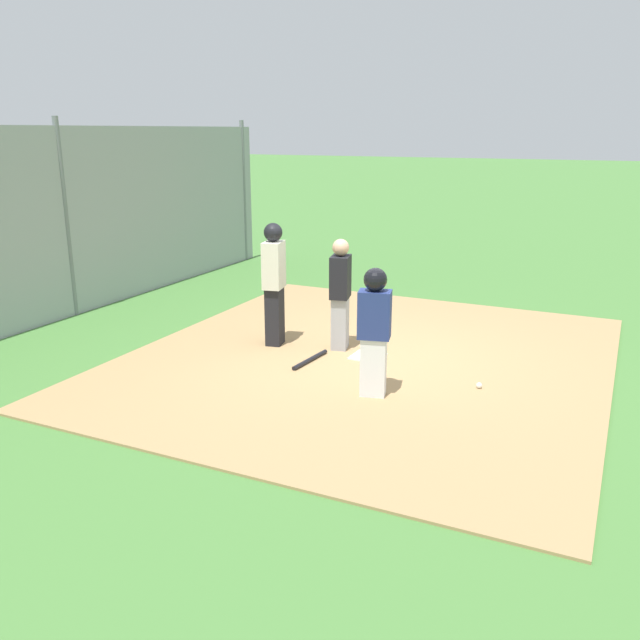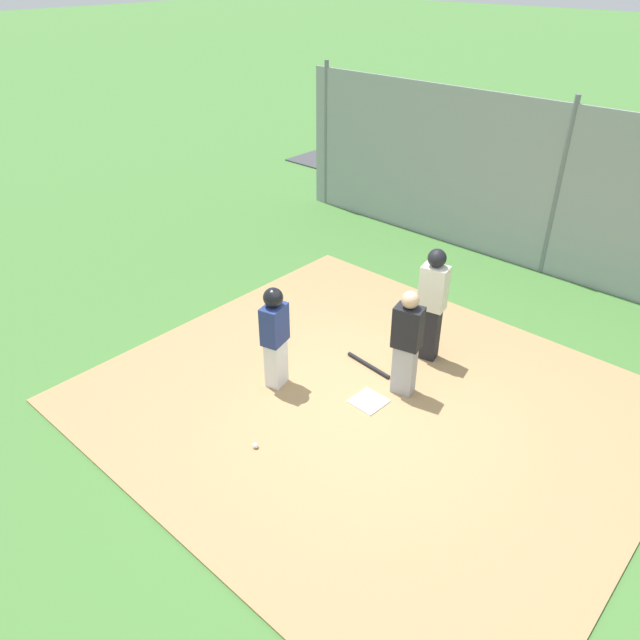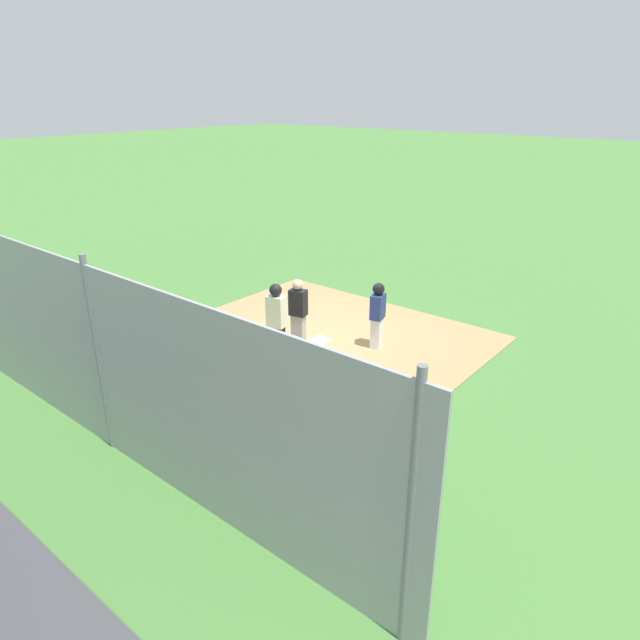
% 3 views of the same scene
% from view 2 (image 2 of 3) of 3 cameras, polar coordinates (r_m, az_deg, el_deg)
% --- Properties ---
extents(ground_plane, '(140.00, 140.00, 0.00)m').
position_cam_2_polar(ground_plane, '(8.54, 4.62, -7.88)').
color(ground_plane, '#477A38').
extents(dirt_infield, '(7.20, 6.40, 0.03)m').
position_cam_2_polar(dirt_infield, '(8.53, 4.62, -7.80)').
color(dirt_infield, '#A88456').
rests_on(dirt_infield, ground_plane).
extents(home_plate, '(0.46, 0.46, 0.02)m').
position_cam_2_polar(home_plate, '(8.51, 4.63, -7.67)').
color(home_plate, white).
rests_on(home_plate, dirt_infield).
extents(catcher, '(0.43, 0.34, 1.62)m').
position_cam_2_polar(catcher, '(8.28, 8.21, -2.06)').
color(catcher, '#9E9EA3').
rests_on(catcher, dirt_infield).
extents(umpire, '(0.43, 0.33, 1.82)m').
position_cam_2_polar(umpire, '(9.02, 10.57, 1.66)').
color(umpire, black).
rests_on(umpire, dirt_infield).
extents(runner, '(0.34, 0.43, 1.57)m').
position_cam_2_polar(runner, '(8.35, -4.31, -1.15)').
color(runner, silver).
rests_on(runner, dirt_infield).
extents(baseball_bat, '(0.84, 0.14, 0.06)m').
position_cam_2_polar(baseball_bat, '(9.17, 4.61, -4.28)').
color(baseball_bat, black).
rests_on(baseball_bat, dirt_infield).
extents(baseball, '(0.07, 0.07, 0.07)m').
position_cam_2_polar(baseball, '(7.82, -6.14, -11.74)').
color(baseball, white).
rests_on(baseball, dirt_infield).
extents(backstop_fence, '(12.00, 0.10, 3.35)m').
position_cam_2_polar(backstop_fence, '(12.14, 21.56, 11.08)').
color(backstop_fence, '#93999E').
rests_on(backstop_fence, ground_plane).
extents(parking_lot, '(18.00, 5.20, 0.04)m').
position_cam_2_polar(parking_lot, '(16.68, 26.57, 9.35)').
color(parking_lot, '#424247').
rests_on(parking_lot, ground_plane).
extents(parked_car_blue, '(4.40, 2.34, 1.28)m').
position_cam_2_polar(parked_car_blue, '(16.41, 25.78, 11.45)').
color(parked_car_blue, '#28428C').
rests_on(parked_car_blue, parking_lot).
extents(parked_car_red, '(4.36, 2.24, 1.28)m').
position_cam_2_polar(parked_car_red, '(17.45, 19.63, 13.81)').
color(parked_car_red, maroon).
rests_on(parked_car_red, parking_lot).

